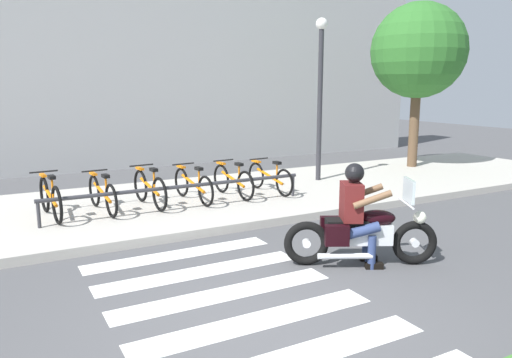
{
  "coord_description": "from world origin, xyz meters",
  "views": [
    {
      "loc": [
        -2.38,
        -4.27,
        2.47
      ],
      "look_at": [
        1.64,
        3.13,
        0.86
      ],
      "focal_mm": 34.71,
      "sensor_mm": 36.0,
      "label": 1
    }
  ],
  "objects_px": {
    "bicycle_0": "(50,198)",
    "bicycle_4": "(233,181)",
    "bicycle_3": "(193,185)",
    "bicycle_1": "(102,194)",
    "bicycle_2": "(150,188)",
    "rider": "(357,207)",
    "bike_rack": "(181,188)",
    "bicycle_5": "(270,178)",
    "tree_near_rack": "(418,51)",
    "street_lamp": "(320,85)",
    "motorcycle": "(362,233)"
  },
  "relations": [
    {
      "from": "bicycle_2",
      "to": "bicycle_4",
      "type": "xyz_separation_m",
      "value": [
        1.78,
        0.0,
        -0.01
      ]
    },
    {
      "from": "bicycle_3",
      "to": "bicycle_5",
      "type": "relative_size",
      "value": 1.02
    },
    {
      "from": "motorcycle",
      "to": "bicycle_5",
      "type": "bearing_deg",
      "value": 77.6
    },
    {
      "from": "bicycle_3",
      "to": "motorcycle",
      "type": "bearing_deg",
      "value": -77.86
    },
    {
      "from": "bicycle_3",
      "to": "bike_rack",
      "type": "height_order",
      "value": "bicycle_3"
    },
    {
      "from": "rider",
      "to": "bicycle_5",
      "type": "xyz_separation_m",
      "value": [
        0.97,
        4.06,
        -0.34
      ]
    },
    {
      "from": "bicycle_0",
      "to": "bicycle_2",
      "type": "bearing_deg",
      "value": 0.0
    },
    {
      "from": "bicycle_5",
      "to": "street_lamp",
      "type": "height_order",
      "value": "street_lamp"
    },
    {
      "from": "bicycle_2",
      "to": "bike_rack",
      "type": "height_order",
      "value": "bicycle_2"
    },
    {
      "from": "bicycle_1",
      "to": "bicycle_5",
      "type": "distance_m",
      "value": 3.56
    },
    {
      "from": "bicycle_1",
      "to": "bicycle_2",
      "type": "distance_m",
      "value": 0.89
    },
    {
      "from": "rider",
      "to": "bike_rack",
      "type": "xyz_separation_m",
      "value": [
        -1.26,
        3.5,
        -0.25
      ]
    },
    {
      "from": "bicycle_4",
      "to": "tree_near_rack",
      "type": "distance_m",
      "value": 7.0
    },
    {
      "from": "bicycle_4",
      "to": "bicycle_2",
      "type": "bearing_deg",
      "value": -179.98
    },
    {
      "from": "bicycle_3",
      "to": "bicycle_4",
      "type": "relative_size",
      "value": 1.05
    },
    {
      "from": "bicycle_1",
      "to": "bicycle_4",
      "type": "relative_size",
      "value": 1.03
    },
    {
      "from": "rider",
      "to": "street_lamp",
      "type": "xyz_separation_m",
      "value": [
        2.76,
        4.75,
        1.63
      ]
    },
    {
      "from": "bicycle_1",
      "to": "tree_near_rack",
      "type": "distance_m",
      "value": 9.47
    },
    {
      "from": "bicycle_1",
      "to": "bicycle_3",
      "type": "distance_m",
      "value": 1.78
    },
    {
      "from": "bicycle_4",
      "to": "bicycle_0",
      "type": "bearing_deg",
      "value": -179.99
    },
    {
      "from": "bicycle_0",
      "to": "bicycle_3",
      "type": "xyz_separation_m",
      "value": [
        2.67,
        0.0,
        -0.02
      ]
    },
    {
      "from": "bicycle_0",
      "to": "bicycle_4",
      "type": "distance_m",
      "value": 3.56
    },
    {
      "from": "rider",
      "to": "bicycle_3",
      "type": "relative_size",
      "value": 0.86
    },
    {
      "from": "bicycle_5",
      "to": "motorcycle",
      "type": "bearing_deg",
      "value": -102.4
    },
    {
      "from": "motorcycle",
      "to": "bicycle_2",
      "type": "height_order",
      "value": "motorcycle"
    },
    {
      "from": "tree_near_rack",
      "to": "motorcycle",
      "type": "bearing_deg",
      "value": -140.49
    },
    {
      "from": "motorcycle",
      "to": "bicycle_0",
      "type": "bearing_deg",
      "value": 130.95
    },
    {
      "from": "bicycle_2",
      "to": "bicycle_4",
      "type": "distance_m",
      "value": 1.78
    },
    {
      "from": "bicycle_0",
      "to": "bicycle_2",
      "type": "xyz_separation_m",
      "value": [
        1.78,
        0.0,
        -0.01
      ]
    },
    {
      "from": "bicycle_4",
      "to": "bike_rack",
      "type": "height_order",
      "value": "bicycle_4"
    },
    {
      "from": "bicycle_1",
      "to": "bicycle_3",
      "type": "height_order",
      "value": "bicycle_1"
    },
    {
      "from": "rider",
      "to": "bike_rack",
      "type": "height_order",
      "value": "rider"
    },
    {
      "from": "tree_near_rack",
      "to": "bicycle_2",
      "type": "bearing_deg",
      "value": -172.27
    },
    {
      "from": "rider",
      "to": "bicycle_0",
      "type": "height_order",
      "value": "rider"
    },
    {
      "from": "bicycle_2",
      "to": "tree_near_rack",
      "type": "relative_size",
      "value": 0.34
    },
    {
      "from": "motorcycle",
      "to": "bike_rack",
      "type": "height_order",
      "value": "motorcycle"
    },
    {
      "from": "rider",
      "to": "bicycle_4",
      "type": "relative_size",
      "value": 0.9
    },
    {
      "from": "motorcycle",
      "to": "bicycle_3",
      "type": "height_order",
      "value": "motorcycle"
    },
    {
      "from": "bike_rack",
      "to": "motorcycle",
      "type": "bearing_deg",
      "value": -69.47
    },
    {
      "from": "bicycle_5",
      "to": "bike_rack",
      "type": "relative_size",
      "value": 0.32
    },
    {
      "from": "rider",
      "to": "street_lamp",
      "type": "bearing_deg",
      "value": 59.82
    },
    {
      "from": "street_lamp",
      "to": "bicycle_1",
      "type": "bearing_deg",
      "value": -172.62
    },
    {
      "from": "bicycle_5",
      "to": "rider",
      "type": "bearing_deg",
      "value": -103.42
    },
    {
      "from": "motorcycle",
      "to": "bicycle_4",
      "type": "bearing_deg",
      "value": 89.86
    },
    {
      "from": "street_lamp",
      "to": "motorcycle",
      "type": "bearing_deg",
      "value": -119.36
    },
    {
      "from": "rider",
      "to": "bicycle_3",
      "type": "height_order",
      "value": "rider"
    },
    {
      "from": "rider",
      "to": "bike_rack",
      "type": "distance_m",
      "value": 3.73
    },
    {
      "from": "bicycle_5",
      "to": "tree_near_rack",
      "type": "distance_m",
      "value": 6.22
    },
    {
      "from": "tree_near_rack",
      "to": "street_lamp",
      "type": "bearing_deg",
      "value": -173.65
    },
    {
      "from": "bicycle_3",
      "to": "tree_near_rack",
      "type": "distance_m",
      "value": 7.81
    }
  ]
}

